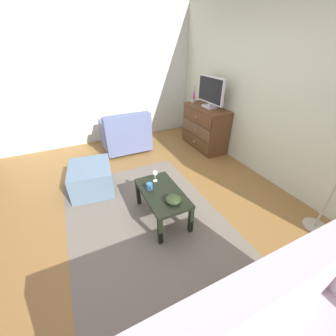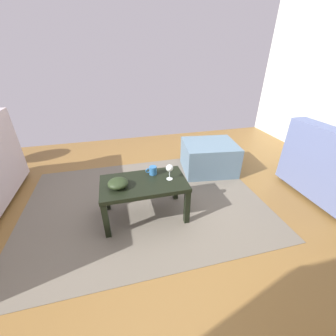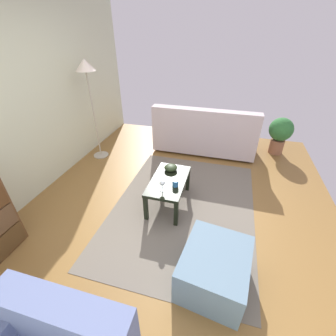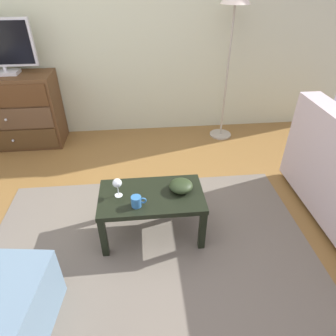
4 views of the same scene
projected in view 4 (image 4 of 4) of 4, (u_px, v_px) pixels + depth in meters
ground_plane at (126, 238)px, 2.48m from camera, size 5.86×4.57×0.05m
wall_accent_rear at (119, 21)px, 3.37m from camera, size 5.86×0.12×2.71m
area_rug at (151, 253)px, 2.32m from camera, size 2.60×1.90×0.01m
dresser at (13, 111)px, 3.53m from camera, size 1.08×0.49×0.87m
coffee_table at (152, 200)px, 2.31m from camera, size 0.82×0.46×0.41m
wine_glass at (117, 184)px, 2.20m from camera, size 0.07×0.07×0.16m
mug at (137, 201)px, 2.15m from camera, size 0.11×0.08×0.08m
bowl_decorative at (181, 186)px, 2.30m from camera, size 0.19×0.19×0.08m
standing_lamp at (234, 11)px, 3.11m from camera, size 0.32×0.32×1.73m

